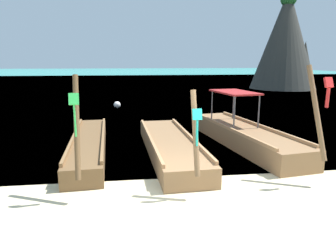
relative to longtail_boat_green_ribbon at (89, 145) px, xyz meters
name	(u,v)px	position (x,y,z in m)	size (l,w,h in m)	color
ground	(187,201)	(2.56, -3.84, -0.28)	(120.00, 120.00, 0.00)	beige
sea_water	(134,75)	(2.56, 57.47, -0.28)	(120.00, 120.00, 0.00)	#2DB29E
longtail_boat_green_ribbon	(89,145)	(0.00, 0.00, 0.00)	(1.43, 6.84, 2.70)	brown
longtail_boat_turquoise_ribbon	(170,146)	(2.63, -0.46, 0.00)	(1.66, 6.43, 2.37)	olive
longtail_boat_red_ribbon	(243,135)	(5.40, 0.28, 0.09)	(2.29, 7.01, 2.90)	olive
karst_rock	(287,41)	(18.28, 21.76, 4.79)	(7.58, 6.94, 10.42)	#383833
mooring_buoy_near	(75,102)	(-2.39, 11.74, -0.09)	(0.38, 0.38, 0.38)	white
mooring_buoy_far	(117,105)	(0.56, 9.67, -0.06)	(0.44, 0.44, 0.44)	white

